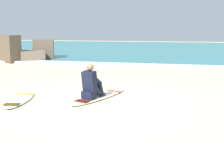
% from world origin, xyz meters
% --- Properties ---
extents(ground_plane, '(80.00, 80.00, 0.00)m').
position_xyz_m(ground_plane, '(0.00, 0.00, 0.00)').
color(ground_plane, beige).
extents(sea, '(80.00, 28.00, 0.10)m').
position_xyz_m(sea, '(0.00, 21.56, 0.05)').
color(sea, teal).
rests_on(sea, ground).
extents(breaking_foam, '(80.00, 0.90, 0.11)m').
position_xyz_m(breaking_foam, '(0.00, 7.86, 0.06)').
color(breaking_foam, white).
rests_on(breaking_foam, ground).
extents(surfboard_main, '(1.26, 2.51, 0.08)m').
position_xyz_m(surfboard_main, '(-0.09, 0.62, 0.04)').
color(surfboard_main, '#EFE5C6').
rests_on(surfboard_main, ground).
extents(surfer_seated, '(0.51, 0.76, 0.95)m').
position_xyz_m(surfer_seated, '(-0.21, 0.26, 0.44)').
color(surfer_seated, black).
rests_on(surfer_seated, surfboard_main).
extents(surfboard_spare_near, '(0.93, 1.95, 0.08)m').
position_xyz_m(surfboard_spare_near, '(-2.02, -0.28, 0.04)').
color(surfboard_spare_near, white).
rests_on(surfboard_spare_near, ground).
extents(rock_outcrop_distant, '(3.21, 3.71, 1.55)m').
position_xyz_m(rock_outcrop_distant, '(-7.00, 8.90, 0.61)').
color(rock_outcrop_distant, brown).
rests_on(rock_outcrop_distant, ground).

